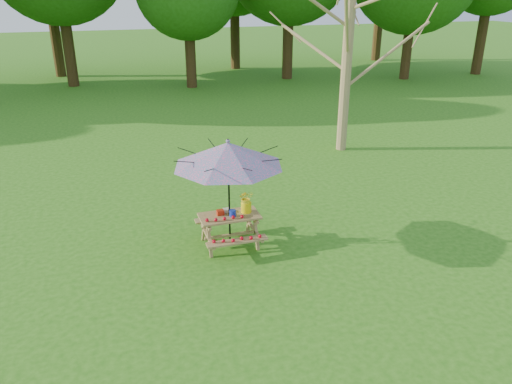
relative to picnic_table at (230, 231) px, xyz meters
name	(u,v)px	position (x,y,z in m)	size (l,w,h in m)	color
picnic_table	(230,231)	(0.00, 0.00, 0.00)	(1.20, 1.32, 0.67)	olive
patio_umbrella	(228,154)	(0.00, 0.00, 1.62)	(2.44, 2.44, 2.25)	black
produce_bins	(227,212)	(-0.04, 0.04, 0.40)	(0.35, 0.36, 0.13)	#B1240E
tomatoes_row	(224,218)	(-0.15, -0.18, 0.38)	(0.77, 0.13, 0.07)	red
flower_bucket	(246,201)	(0.36, 0.04, 0.59)	(0.31, 0.28, 0.47)	yellow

